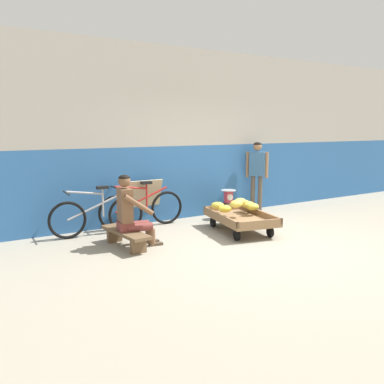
{
  "coord_description": "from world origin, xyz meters",
  "views": [
    {
      "loc": [
        -4.22,
        -4.7,
        1.87
      ],
      "look_at": [
        -0.54,
        1.27,
        0.75
      ],
      "focal_mm": 38.67,
      "sensor_mm": 36.0,
      "label": 1
    }
  ],
  "objects_px": {
    "plastic_crate": "(228,211)",
    "bicycle_near_left": "(97,215)",
    "vendor_seated": "(131,211)",
    "sign_board": "(143,202)",
    "weighing_scale": "(228,197)",
    "banana_cart": "(240,219)",
    "bicycle_far_left": "(142,208)",
    "customer_adult": "(257,169)",
    "low_bench": "(126,235)"
  },
  "relations": [
    {
      "from": "weighing_scale",
      "to": "bicycle_far_left",
      "type": "bearing_deg",
      "value": 171.11
    },
    {
      "from": "banana_cart",
      "to": "bicycle_near_left",
      "type": "xyz_separation_m",
      "value": [
        -2.25,
        1.11,
        0.11
      ]
    },
    {
      "from": "vendor_seated",
      "to": "customer_adult",
      "type": "relative_size",
      "value": 0.75
    },
    {
      "from": "low_bench",
      "to": "vendor_seated",
      "type": "relative_size",
      "value": 0.99
    },
    {
      "from": "bicycle_far_left",
      "to": "sign_board",
      "type": "relative_size",
      "value": 1.92
    },
    {
      "from": "plastic_crate",
      "to": "bicycle_near_left",
      "type": "relative_size",
      "value": 0.22
    },
    {
      "from": "bicycle_near_left",
      "to": "customer_adult",
      "type": "relative_size",
      "value": 1.08
    },
    {
      "from": "low_bench",
      "to": "customer_adult",
      "type": "bearing_deg",
      "value": 16.64
    },
    {
      "from": "weighing_scale",
      "to": "sign_board",
      "type": "distance_m",
      "value": 1.74
    },
    {
      "from": "low_bench",
      "to": "bicycle_far_left",
      "type": "xyz_separation_m",
      "value": [
        0.78,
        1.09,
        0.15
      ]
    },
    {
      "from": "low_bench",
      "to": "customer_adult",
      "type": "relative_size",
      "value": 0.73
    },
    {
      "from": "vendor_seated",
      "to": "sign_board",
      "type": "height_order",
      "value": "vendor_seated"
    },
    {
      "from": "banana_cart",
      "to": "bicycle_far_left",
      "type": "distance_m",
      "value": 1.84
    },
    {
      "from": "banana_cart",
      "to": "bicycle_far_left",
      "type": "xyz_separation_m",
      "value": [
        -1.34,
        1.26,
        0.11
      ]
    },
    {
      "from": "banana_cart",
      "to": "weighing_scale",
      "type": "distance_m",
      "value": 1.1
    },
    {
      "from": "low_bench",
      "to": "customer_adult",
      "type": "distance_m",
      "value": 3.76
    },
    {
      "from": "plastic_crate",
      "to": "bicycle_near_left",
      "type": "bearing_deg",
      "value": 177.28
    },
    {
      "from": "weighing_scale",
      "to": "bicycle_far_left",
      "type": "height_order",
      "value": "bicycle_far_left"
    },
    {
      "from": "low_bench",
      "to": "bicycle_far_left",
      "type": "height_order",
      "value": "bicycle_far_left"
    },
    {
      "from": "banana_cart",
      "to": "vendor_seated",
      "type": "relative_size",
      "value": 1.38
    },
    {
      "from": "banana_cart",
      "to": "sign_board",
      "type": "relative_size",
      "value": 1.82
    },
    {
      "from": "low_bench",
      "to": "bicycle_near_left",
      "type": "relative_size",
      "value": 0.68
    },
    {
      "from": "banana_cart",
      "to": "low_bench",
      "type": "distance_m",
      "value": 2.13
    },
    {
      "from": "weighing_scale",
      "to": "banana_cart",
      "type": "bearing_deg",
      "value": -115.27
    },
    {
      "from": "vendor_seated",
      "to": "sign_board",
      "type": "distance_m",
      "value": 1.57
    },
    {
      "from": "vendor_seated",
      "to": "plastic_crate",
      "type": "height_order",
      "value": "vendor_seated"
    },
    {
      "from": "plastic_crate",
      "to": "weighing_scale",
      "type": "bearing_deg",
      "value": -90.0
    },
    {
      "from": "weighing_scale",
      "to": "customer_adult",
      "type": "height_order",
      "value": "customer_adult"
    },
    {
      "from": "weighing_scale",
      "to": "sign_board",
      "type": "bearing_deg",
      "value": 163.07
    },
    {
      "from": "plastic_crate",
      "to": "customer_adult",
      "type": "relative_size",
      "value": 0.24
    },
    {
      "from": "sign_board",
      "to": "customer_adult",
      "type": "distance_m",
      "value": 2.68
    },
    {
      "from": "vendor_seated",
      "to": "bicycle_far_left",
      "type": "xyz_separation_m",
      "value": [
        0.69,
        1.1,
        -0.21
      ]
    },
    {
      "from": "vendor_seated",
      "to": "bicycle_near_left",
      "type": "bearing_deg",
      "value": 102.9
    },
    {
      "from": "plastic_crate",
      "to": "weighing_scale",
      "type": "xyz_separation_m",
      "value": [
        -0.0,
        -0.0,
        0.3
      ]
    },
    {
      "from": "banana_cart",
      "to": "weighing_scale",
      "type": "height_order",
      "value": "weighing_scale"
    },
    {
      "from": "plastic_crate",
      "to": "customer_adult",
      "type": "distance_m",
      "value": 1.27
    },
    {
      "from": "sign_board",
      "to": "weighing_scale",
      "type": "bearing_deg",
      "value": -16.93
    },
    {
      "from": "plastic_crate",
      "to": "bicycle_near_left",
      "type": "height_order",
      "value": "bicycle_near_left"
    },
    {
      "from": "plastic_crate",
      "to": "bicycle_far_left",
      "type": "relative_size",
      "value": 0.22
    },
    {
      "from": "vendor_seated",
      "to": "bicycle_near_left",
      "type": "distance_m",
      "value": 1.0
    },
    {
      "from": "weighing_scale",
      "to": "customer_adult",
      "type": "distance_m",
      "value": 1.1
    },
    {
      "from": "customer_adult",
      "to": "plastic_crate",
      "type": "bearing_deg",
      "value": -165.42
    },
    {
      "from": "bicycle_near_left",
      "to": "customer_adult",
      "type": "bearing_deg",
      "value": 1.84
    },
    {
      "from": "bicycle_near_left",
      "to": "plastic_crate",
      "type": "bearing_deg",
      "value": -2.72
    },
    {
      "from": "vendor_seated",
      "to": "customer_adult",
      "type": "xyz_separation_m",
      "value": [
        3.44,
        1.07,
        0.38
      ]
    },
    {
      "from": "banana_cart",
      "to": "customer_adult",
      "type": "relative_size",
      "value": 1.03
    },
    {
      "from": "plastic_crate",
      "to": "sign_board",
      "type": "bearing_deg",
      "value": 163.11
    },
    {
      "from": "low_bench",
      "to": "plastic_crate",
      "type": "distance_m",
      "value": 2.7
    },
    {
      "from": "customer_adult",
      "to": "bicycle_near_left",
      "type": "bearing_deg",
      "value": -178.16
    },
    {
      "from": "customer_adult",
      "to": "sign_board",
      "type": "bearing_deg",
      "value": 174.35
    }
  ]
}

